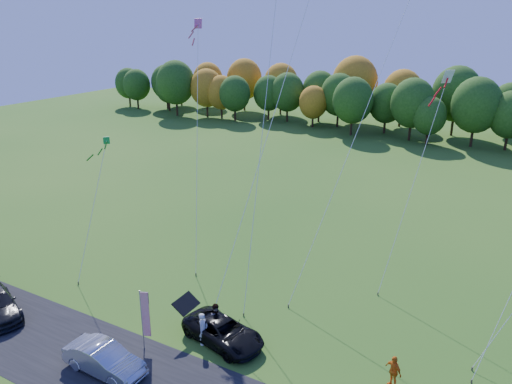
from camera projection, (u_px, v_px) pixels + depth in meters
The scene contains 14 objects.
ground at pixel (202, 345), 27.19m from camera, with size 160.00×160.00×0.00m, color #245617.
tree_line at pixel (421, 140), 72.41m from camera, with size 116.00×12.00×10.00m, color #1E4711, non-canonical shape.
black_suv at pixel (223, 332), 27.18m from camera, with size 2.26×4.90×1.36m, color black.
silver_sedan at pixel (104, 359), 24.90m from camera, with size 1.56×4.47×1.47m, color #AFB0B4.
person_tailgate_a at pixel (203, 329), 26.99m from camera, with size 0.68×0.45×1.87m, color silver.
person_tailgate_b at pixel (217, 319), 27.86m from camera, with size 0.91×0.71×1.88m, color gray.
person_east at pixel (393, 371), 23.91m from camera, with size 0.99×0.41×1.68m, color orange.
feather_flag at pixel (145, 314), 26.18m from camera, with size 0.45×0.23×3.55m.
kite_delta_blue at pixel (271, 47), 30.16m from camera, with size 4.26×12.54×31.10m.
kite_parafoil_orange at pixel (378, 79), 30.52m from camera, with size 7.29×13.93×27.06m.
kite_delta_red at pixel (272, 121), 28.60m from camera, with size 3.60×11.36×23.05m.
kite_diamond_green at pixel (93, 205), 33.55m from camera, with size 0.94×4.57×9.53m.
kite_diamond_white at pixel (413, 184), 31.78m from camera, with size 2.48×6.56×14.17m.
kite_diamond_pink at pixel (197, 145), 35.29m from camera, with size 4.41×7.23×17.15m.
Camera 1 is at (13.79, -18.50, 16.88)m, focal length 35.00 mm.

